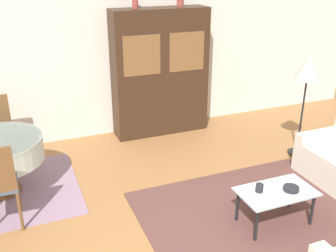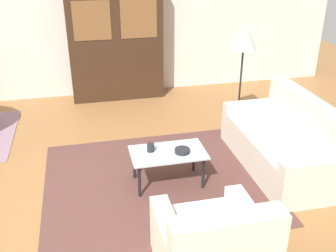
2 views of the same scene
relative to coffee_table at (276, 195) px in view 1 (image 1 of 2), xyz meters
name	(u,v)px [view 1 (image 1 of 2)]	position (x,y,z in m)	size (l,w,h in m)	color
wall_back	(105,56)	(-1.09, 3.24, 0.98)	(10.00, 0.06, 2.70)	silver
area_rug	(259,221)	(-0.13, 0.08, -0.37)	(2.58, 2.29, 0.01)	brown
coffee_table	(276,195)	(0.00, 0.00, 0.00)	(0.85, 0.50, 0.41)	black
display_cabinet	(160,73)	(-0.24, 2.97, 0.68)	(1.59, 0.45, 2.10)	#382316
floor_lamp	(308,72)	(1.41, 1.34, 0.93)	(0.38, 0.38, 1.54)	black
cup	(259,188)	(-0.19, 0.06, 0.10)	(0.08, 0.08, 0.09)	#232328
bowl	(291,189)	(0.15, -0.05, 0.07)	(0.17, 0.17, 0.05)	#232328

